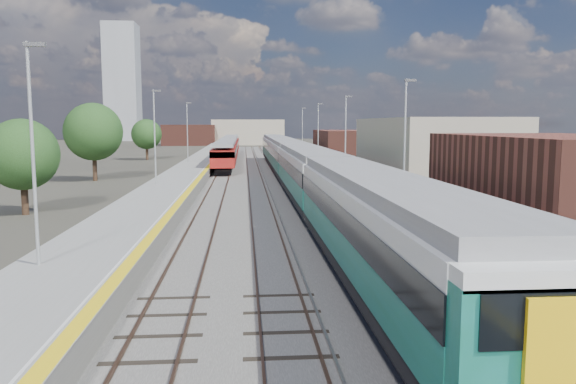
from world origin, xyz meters
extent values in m
plane|color=#47443A|center=(0.00, 50.00, 0.00)|extent=(320.00, 320.00, 0.00)
cube|color=#565451|center=(-2.25, 52.50, 0.03)|extent=(10.50, 155.00, 0.06)
cube|color=#4C3323|center=(0.78, 55.00, 0.11)|extent=(0.07, 160.00, 0.14)
cube|color=#4C3323|center=(2.22, 55.00, 0.11)|extent=(0.07, 160.00, 0.14)
cube|color=#4C3323|center=(-2.72, 55.00, 0.11)|extent=(0.07, 160.00, 0.14)
cube|color=#4C3323|center=(-1.28, 55.00, 0.11)|extent=(0.07, 160.00, 0.14)
cube|color=#4C3323|center=(-6.22, 55.00, 0.11)|extent=(0.07, 160.00, 0.14)
cube|color=#4C3323|center=(-4.78, 55.00, 0.11)|extent=(0.07, 160.00, 0.14)
cube|color=gray|center=(0.45, 55.00, 0.10)|extent=(0.08, 160.00, 0.10)
cube|color=gray|center=(-0.95, 55.00, 0.10)|extent=(0.08, 160.00, 0.10)
cube|color=slate|center=(5.25, 52.50, 0.50)|extent=(4.70, 155.00, 1.00)
cube|color=gray|center=(5.25, 52.50, 1.00)|extent=(4.70, 155.00, 0.03)
cube|color=yellow|center=(3.15, 52.50, 1.02)|extent=(0.40, 155.00, 0.01)
cube|color=gray|center=(7.45, 52.50, 1.60)|extent=(0.06, 155.00, 1.20)
cylinder|color=#9EA0A3|center=(6.60, 22.00, 4.77)|extent=(0.12, 0.12, 7.50)
cube|color=#4C4C4F|center=(6.85, 22.00, 8.42)|extent=(0.70, 0.18, 0.14)
cylinder|color=#9EA0A3|center=(6.60, 42.00, 4.77)|extent=(0.12, 0.12, 7.50)
cube|color=#4C4C4F|center=(6.85, 42.00, 8.42)|extent=(0.70, 0.18, 0.14)
cylinder|color=#9EA0A3|center=(6.60, 62.00, 4.77)|extent=(0.12, 0.12, 7.50)
cube|color=#4C4C4F|center=(6.85, 62.00, 8.42)|extent=(0.70, 0.18, 0.14)
cylinder|color=#9EA0A3|center=(6.60, 82.00, 4.77)|extent=(0.12, 0.12, 7.50)
cube|color=#4C4C4F|center=(6.85, 82.00, 8.42)|extent=(0.70, 0.18, 0.14)
cube|color=slate|center=(-9.05, 52.50, 0.50)|extent=(4.30, 155.00, 1.00)
cube|color=gray|center=(-9.05, 52.50, 1.00)|extent=(4.30, 155.00, 0.03)
cube|color=yellow|center=(-7.15, 52.50, 1.02)|extent=(0.45, 155.00, 0.01)
cube|color=silver|center=(-7.50, 52.50, 1.03)|extent=(0.08, 155.00, 0.01)
cylinder|color=#9EA0A3|center=(-10.20, 8.00, 4.77)|extent=(0.12, 0.12, 7.50)
cube|color=#4C4C4F|center=(-9.95, 8.00, 8.42)|extent=(0.70, 0.18, 0.14)
cylinder|color=#9EA0A3|center=(-10.20, 34.00, 4.77)|extent=(0.12, 0.12, 7.50)
cube|color=#4C4C4F|center=(-9.95, 34.00, 8.42)|extent=(0.70, 0.18, 0.14)
cylinder|color=#9EA0A3|center=(-10.20, 60.00, 4.77)|extent=(0.12, 0.12, 7.50)
cube|color=#4C4C4F|center=(-9.95, 60.00, 8.42)|extent=(0.70, 0.18, 0.14)
cube|color=brown|center=(14.00, 18.00, 2.60)|extent=(9.00, 16.00, 5.20)
cube|color=tan|center=(16.00, 45.00, 3.20)|extent=(11.00, 22.00, 6.40)
cube|color=brown|center=(13.00, 78.00, 2.40)|extent=(8.00, 18.00, 4.80)
cube|color=tan|center=(-2.00, 150.00, 3.50)|extent=(20.00, 14.00, 7.00)
cube|color=brown|center=(-18.00, 145.00, 2.80)|extent=(14.00, 12.00, 5.60)
cube|color=gray|center=(-45.00, 190.00, 20.00)|extent=(11.00, 11.00, 40.00)
cube|color=black|center=(1.50, 7.24, 0.94)|extent=(2.92, 20.92, 0.49)
cube|color=#136245|center=(1.50, 7.24, 1.80)|extent=(3.02, 20.92, 1.22)
cube|color=black|center=(1.50, 7.24, 2.77)|extent=(3.09, 20.92, 0.84)
cube|color=silver|center=(1.50, 7.24, 3.43)|extent=(3.02, 20.92, 0.51)
cube|color=gray|center=(1.50, 7.24, 3.88)|extent=(2.68, 20.92, 0.43)
cube|color=black|center=(1.50, 28.66, 0.94)|extent=(2.92, 20.92, 0.49)
cube|color=#136245|center=(1.50, 28.66, 1.80)|extent=(3.02, 20.92, 1.22)
cube|color=black|center=(1.50, 28.66, 2.77)|extent=(3.09, 20.92, 0.84)
cube|color=silver|center=(1.50, 28.66, 3.43)|extent=(3.02, 20.92, 0.51)
cube|color=gray|center=(1.50, 28.66, 3.88)|extent=(2.68, 20.92, 0.43)
cube|color=black|center=(1.50, 50.07, 0.94)|extent=(2.92, 20.92, 0.49)
cube|color=#136245|center=(1.50, 50.07, 1.80)|extent=(3.02, 20.92, 1.22)
cube|color=black|center=(1.50, 50.07, 2.77)|extent=(3.09, 20.92, 0.84)
cube|color=silver|center=(1.50, 50.07, 3.43)|extent=(3.02, 20.92, 0.51)
cube|color=gray|center=(1.50, 50.07, 3.88)|extent=(2.68, 20.92, 0.43)
cube|color=black|center=(1.50, 71.49, 0.94)|extent=(2.92, 20.92, 0.49)
cube|color=#136245|center=(1.50, 71.49, 1.80)|extent=(3.02, 20.92, 1.22)
cube|color=black|center=(1.50, 71.49, 2.77)|extent=(3.09, 20.92, 0.84)
cube|color=silver|center=(1.50, 71.49, 3.43)|extent=(3.02, 20.92, 0.51)
cube|color=gray|center=(1.50, 71.49, 3.88)|extent=(2.68, 20.92, 0.43)
cube|color=#136245|center=(1.50, -3.49, 2.31)|extent=(3.00, 0.64, 2.25)
cube|color=black|center=(1.50, -3.82, 2.95)|extent=(2.47, 0.06, 0.86)
cube|color=yellow|center=(1.50, -3.89, 2.20)|extent=(1.13, 0.11, 2.25)
cube|color=black|center=(-5.50, 58.83, 0.45)|extent=(1.84, 15.63, 0.64)
cube|color=maroon|center=(-5.50, 58.83, 1.98)|extent=(2.71, 18.38, 1.94)
cube|color=black|center=(-5.50, 58.83, 2.47)|extent=(2.77, 18.38, 0.68)
cube|color=gray|center=(-5.50, 58.83, 3.44)|extent=(2.42, 18.38, 0.39)
cube|color=black|center=(-5.50, 77.71, 0.45)|extent=(1.84, 15.63, 0.64)
cube|color=maroon|center=(-5.50, 77.71, 1.98)|extent=(2.71, 18.38, 1.94)
cube|color=black|center=(-5.50, 77.71, 2.47)|extent=(2.77, 18.38, 0.68)
cube|color=gray|center=(-5.50, 77.71, 3.44)|extent=(2.42, 18.38, 0.39)
cube|color=black|center=(-5.50, 96.60, 0.45)|extent=(1.84, 15.63, 0.64)
cube|color=maroon|center=(-5.50, 96.60, 1.98)|extent=(2.71, 18.38, 1.94)
cube|color=black|center=(-5.50, 96.60, 2.47)|extent=(2.77, 18.38, 0.68)
cube|color=gray|center=(-5.50, 96.60, 3.44)|extent=(2.42, 18.38, 0.39)
cylinder|color=#382619|center=(-17.21, 25.48, 1.08)|extent=(0.44, 0.44, 2.16)
sphere|color=#203E18|center=(-17.21, 25.48, 3.89)|extent=(4.55, 4.55, 4.55)
cylinder|color=#382619|center=(-18.44, 47.40, 1.39)|extent=(0.44, 0.44, 2.78)
sphere|color=#203E18|center=(-18.44, 47.40, 5.02)|extent=(5.87, 5.87, 5.87)
cylinder|color=#382619|center=(-18.89, 81.43, 1.16)|extent=(0.44, 0.44, 2.31)
sphere|color=#203E18|center=(-18.89, 81.43, 4.17)|extent=(4.88, 4.88, 4.88)
cylinder|color=#382619|center=(22.07, 71.19, 0.96)|extent=(0.44, 0.44, 1.92)
sphere|color=#203E18|center=(22.07, 71.19, 3.47)|extent=(4.06, 4.06, 4.06)
camera|label=1|loc=(-3.12, -11.44, 5.83)|focal=35.00mm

